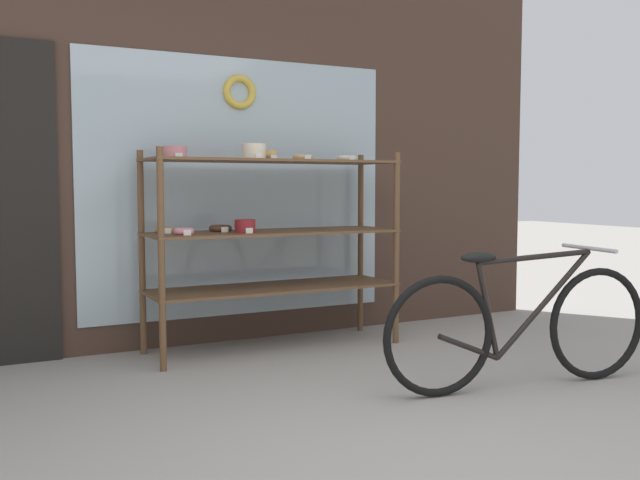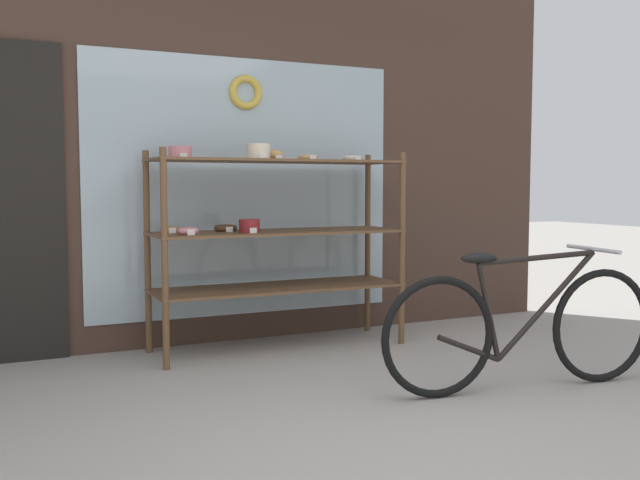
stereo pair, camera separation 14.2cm
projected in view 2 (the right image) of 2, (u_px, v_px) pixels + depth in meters
ground_plane at (425, 474)px, 2.89m from camera, size 30.00×30.00×0.00m
storefront_facade at (213, 99)px, 5.21m from camera, size 5.89×0.13×3.70m
display_case at (273, 223)px, 5.04m from camera, size 1.79×0.56×1.45m
bicycle at (522, 327)px, 4.05m from camera, size 1.73×0.46×0.81m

